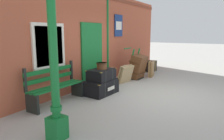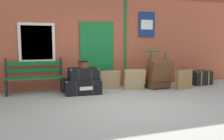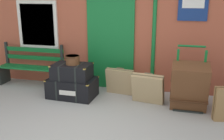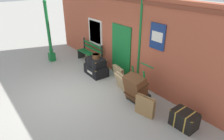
{
  "view_description": "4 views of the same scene",
  "coord_description": "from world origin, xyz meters",
  "views": [
    {
      "loc": [
        -5.7,
        -1.76,
        1.8
      ],
      "look_at": [
        0.14,
        1.8,
        0.56
      ],
      "focal_mm": 33.63,
      "sensor_mm": 36.0,
      "label": 1
    },
    {
      "loc": [
        -2.24,
        -5.11,
        1.49
      ],
      "look_at": [
        0.1,
        1.55,
        0.66
      ],
      "focal_mm": 39.13,
      "sensor_mm": 36.0,
      "label": 2
    },
    {
      "loc": [
        1.42,
        -3.41,
        2.17
      ],
      "look_at": [
        0.05,
        1.95,
        0.58
      ],
      "focal_mm": 42.41,
      "sensor_mm": 36.0,
      "label": 3
    },
    {
      "loc": [
        5.71,
        -2.52,
        3.84
      ],
      "look_at": [
        0.29,
        1.66,
        0.59
      ],
      "focal_mm": 32.51,
      "sensor_mm": 36.0,
      "label": 4
    }
  ],
  "objects": [
    {
      "name": "platform_bench",
      "position": [
        -2.04,
        2.16,
        0.44
      ],
      "size": [
        1.6,
        0.43,
        1.01
      ],
      "color": "#146B2D",
      "rests_on": "ground"
    },
    {
      "name": "large_brown_trunk",
      "position": [
        1.67,
        1.57,
        0.48
      ],
      "size": [
        0.7,
        0.63,
        0.96
      ],
      "color": "brown",
      "rests_on": "ground"
    },
    {
      "name": "suitcase_beige",
      "position": [
        0.21,
        2.06,
        0.29
      ],
      "size": [
        0.66,
        0.29,
        0.61
      ],
      "color": "tan",
      "rests_on": "ground"
    },
    {
      "name": "suitcase_caramel",
      "position": [
        0.87,
        1.68,
        0.32
      ],
      "size": [
        0.69,
        0.42,
        0.65
      ],
      "color": "tan",
      "rests_on": "ground"
    },
    {
      "name": "ground_plane",
      "position": [
        0.0,
        0.0,
        0.0
      ],
      "size": [
        60.0,
        60.0,
        0.0
      ],
      "primitive_type": "plane",
      "color": "#A3A099"
    },
    {
      "name": "brick_facade",
      "position": [
        -0.01,
        2.6,
        1.6
      ],
      "size": [
        10.4,
        0.35,
        3.2
      ],
      "color": "#AD5138",
      "rests_on": "ground"
    },
    {
      "name": "steamer_trunk_middle",
      "position": [
        -0.75,
        1.62,
        0.58
      ],
      "size": [
        0.81,
        0.55,
        0.33
      ],
      "color": "black",
      "rests_on": "steamer_trunk_base"
    },
    {
      "name": "steamer_trunk_base",
      "position": [
        -0.76,
        1.64,
        0.21
      ],
      "size": [
        1.04,
        0.69,
        0.43
      ],
      "color": "black",
      "rests_on": "ground"
    },
    {
      "name": "round_hatbox",
      "position": [
        -0.73,
        1.63,
        0.85
      ],
      "size": [
        0.31,
        0.31,
        0.19
      ],
      "color": "brown",
      "rests_on": "steamer_trunk_middle"
    },
    {
      "name": "porters_trolley",
      "position": [
        1.67,
        1.75,
        0.27
      ],
      "size": [
        0.71,
        0.63,
        1.19
      ],
      "color": "black",
      "rests_on": "ground"
    }
  ]
}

